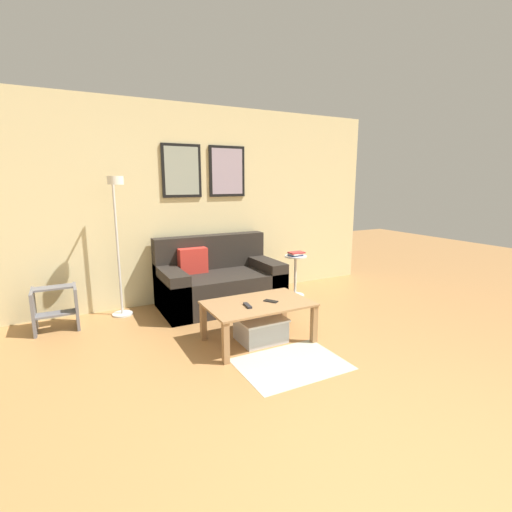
% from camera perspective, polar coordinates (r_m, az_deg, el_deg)
% --- Properties ---
extents(ground_plane, '(16.00, 16.00, 0.00)m').
position_cam_1_polar(ground_plane, '(2.47, 23.21, -29.53)').
color(ground_plane, '#A87542').
extents(wall_back, '(5.60, 0.09, 2.55)m').
position_cam_1_polar(wall_back, '(5.01, -9.86, 7.86)').
color(wall_back, beige).
rests_on(wall_back, ground_plane).
extents(area_rug, '(0.93, 0.69, 0.01)m').
position_cam_1_polar(area_rug, '(3.42, 5.46, -16.18)').
color(area_rug, '#B2B79E').
rests_on(area_rug, ground_plane).
extents(couch, '(1.51, 0.87, 0.88)m').
position_cam_1_polar(couch, '(4.81, -5.77, -4.08)').
color(couch, '#28231E').
rests_on(couch, ground_plane).
extents(coffee_table, '(1.03, 0.65, 0.40)m').
position_cam_1_polar(coffee_table, '(3.72, 0.33, -8.10)').
color(coffee_table, '#997047').
rests_on(coffee_table, ground_plane).
extents(storage_bin, '(0.47, 0.40, 0.24)m').
position_cam_1_polar(storage_bin, '(3.81, 0.72, -11.14)').
color(storage_bin, '#B2B2B7').
rests_on(storage_bin, ground_plane).
extents(floor_lamp, '(0.24, 0.43, 1.64)m').
position_cam_1_polar(floor_lamp, '(4.45, -20.53, 3.94)').
color(floor_lamp, silver).
rests_on(floor_lamp, ground_plane).
extents(side_table, '(0.31, 0.31, 0.57)m').
position_cam_1_polar(side_table, '(5.19, 6.07, -2.47)').
color(side_table, silver).
rests_on(side_table, ground_plane).
extents(book_stack, '(0.21, 0.16, 0.06)m').
position_cam_1_polar(book_stack, '(5.13, 6.16, 0.35)').
color(book_stack, '#335199').
rests_on(book_stack, side_table).
extents(remote_control, '(0.06, 0.15, 0.02)m').
position_cam_1_polar(remote_control, '(3.58, -1.31, -7.62)').
color(remote_control, '#232328').
rests_on(remote_control, coffee_table).
extents(cell_phone, '(0.13, 0.15, 0.01)m').
position_cam_1_polar(cell_phone, '(3.73, 2.29, -6.95)').
color(cell_phone, black).
rests_on(cell_phone, coffee_table).
extents(step_stool, '(0.44, 0.37, 0.46)m').
position_cam_1_polar(step_stool, '(4.58, -28.47, -6.93)').
color(step_stool, slate).
rests_on(step_stool, ground_plane).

